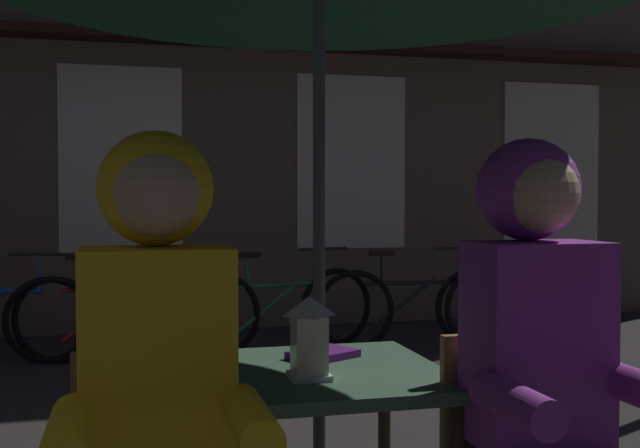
{
  "coord_description": "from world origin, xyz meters",
  "views": [
    {
      "loc": [
        -0.54,
        -2.18,
        1.24
      ],
      "look_at": [
        0.0,
        -0.01,
        1.17
      ],
      "focal_mm": 43.1,
      "sensor_mm": 36.0,
      "label": 1
    }
  ],
  "objects_px": {
    "cafe_table": "(319,403)",
    "person_left_hooded": "(158,374)",
    "bicycle_third": "(118,314)",
    "bicycle_furthest": "(530,302)",
    "bicycle_fifth": "(414,307)",
    "bicycle_fourth": "(280,309)",
    "person_right_hooded": "(542,353)",
    "book": "(323,354)",
    "lantern": "(309,335)"
  },
  "relations": [
    {
      "from": "cafe_table",
      "to": "person_left_hooded",
      "type": "distance_m",
      "value": 0.67
    },
    {
      "from": "bicycle_third",
      "to": "bicycle_furthest",
      "type": "relative_size",
      "value": 1.0
    },
    {
      "from": "cafe_table",
      "to": "person_left_hooded",
      "type": "relative_size",
      "value": 0.53
    },
    {
      "from": "person_left_hooded",
      "to": "bicycle_fifth",
      "type": "height_order",
      "value": "person_left_hooded"
    },
    {
      "from": "person_left_hooded",
      "to": "bicycle_fourth",
      "type": "xyz_separation_m",
      "value": [
        1.13,
        4.3,
        -0.5
      ]
    },
    {
      "from": "cafe_table",
      "to": "person_right_hooded",
      "type": "bearing_deg",
      "value": -41.57
    },
    {
      "from": "cafe_table",
      "to": "bicycle_fifth",
      "type": "relative_size",
      "value": 0.44
    },
    {
      "from": "book",
      "to": "bicycle_fifth",
      "type": "bearing_deg",
      "value": 36.42
    },
    {
      "from": "person_right_hooded",
      "to": "bicycle_furthest",
      "type": "height_order",
      "value": "person_right_hooded"
    },
    {
      "from": "person_left_hooded",
      "to": "book",
      "type": "bearing_deg",
      "value": 47.08
    },
    {
      "from": "person_left_hooded",
      "to": "book",
      "type": "distance_m",
      "value": 0.78
    },
    {
      "from": "person_right_hooded",
      "to": "book",
      "type": "bearing_deg",
      "value": 127.21
    },
    {
      "from": "lantern",
      "to": "cafe_table",
      "type": "bearing_deg",
      "value": 63.78
    },
    {
      "from": "cafe_table",
      "to": "lantern",
      "type": "relative_size",
      "value": 3.2
    },
    {
      "from": "person_left_hooded",
      "to": "bicycle_furthest",
      "type": "relative_size",
      "value": 0.84
    },
    {
      "from": "bicycle_furthest",
      "to": "bicycle_third",
      "type": "bearing_deg",
      "value": 177.61
    },
    {
      "from": "bicycle_fourth",
      "to": "book",
      "type": "height_order",
      "value": "bicycle_fourth"
    },
    {
      "from": "cafe_table",
      "to": "person_right_hooded",
      "type": "distance_m",
      "value": 0.67
    },
    {
      "from": "bicycle_third",
      "to": "bicycle_fifth",
      "type": "distance_m",
      "value": 2.38
    },
    {
      "from": "bicycle_fourth",
      "to": "book",
      "type": "xyz_separation_m",
      "value": [
        -0.6,
        -3.73,
        0.41
      ]
    },
    {
      "from": "bicycle_fourth",
      "to": "bicycle_furthest",
      "type": "height_order",
      "value": "same"
    },
    {
      "from": "bicycle_fifth",
      "to": "book",
      "type": "bearing_deg",
      "value": -115.22
    },
    {
      "from": "book",
      "to": "person_left_hooded",
      "type": "bearing_deg",
      "value": -161.28
    },
    {
      "from": "bicycle_furthest",
      "to": "cafe_table",
      "type": "bearing_deg",
      "value": -126.8
    },
    {
      "from": "bicycle_third",
      "to": "bicycle_fifth",
      "type": "height_order",
      "value": "same"
    },
    {
      "from": "person_right_hooded",
      "to": "bicycle_furthest",
      "type": "relative_size",
      "value": 0.84
    },
    {
      "from": "person_right_hooded",
      "to": "bicycle_fifth",
      "type": "xyz_separation_m",
      "value": [
        1.27,
        4.19,
        -0.5
      ]
    },
    {
      "from": "person_right_hooded",
      "to": "bicycle_third",
      "type": "bearing_deg",
      "value": 104.19
    },
    {
      "from": "person_right_hooded",
      "to": "bicycle_fifth",
      "type": "distance_m",
      "value": 4.4
    },
    {
      "from": "person_left_hooded",
      "to": "bicycle_furthest",
      "type": "height_order",
      "value": "person_left_hooded"
    },
    {
      "from": "lantern",
      "to": "bicycle_fourth",
      "type": "bearing_deg",
      "value": 80.01
    },
    {
      "from": "bicycle_third",
      "to": "bicycle_fourth",
      "type": "height_order",
      "value": "same"
    },
    {
      "from": "person_left_hooded",
      "to": "bicycle_fourth",
      "type": "relative_size",
      "value": 0.85
    },
    {
      "from": "person_right_hooded",
      "to": "bicycle_furthest",
      "type": "bearing_deg",
      "value": 60.83
    },
    {
      "from": "bicycle_furthest",
      "to": "bicycle_fifth",
      "type": "bearing_deg",
      "value": -179.18
    },
    {
      "from": "cafe_table",
      "to": "bicycle_fourth",
      "type": "bearing_deg",
      "value": 80.54
    },
    {
      "from": "lantern",
      "to": "bicycle_furthest",
      "type": "height_order",
      "value": "lantern"
    },
    {
      "from": "lantern",
      "to": "bicycle_fourth",
      "type": "height_order",
      "value": "lantern"
    },
    {
      "from": "cafe_table",
      "to": "person_left_hooded",
      "type": "bearing_deg",
      "value": -138.43
    },
    {
      "from": "book",
      "to": "bicycle_third",
      "type": "bearing_deg",
      "value": 71.65
    },
    {
      "from": "cafe_table",
      "to": "person_right_hooded",
      "type": "xyz_separation_m",
      "value": [
        0.48,
        -0.43,
        0.21
      ]
    },
    {
      "from": "person_left_hooded",
      "to": "bicycle_third",
      "type": "height_order",
      "value": "person_left_hooded"
    },
    {
      "from": "bicycle_third",
      "to": "bicycle_fourth",
      "type": "relative_size",
      "value": 1.02
    },
    {
      "from": "person_left_hooded",
      "to": "person_right_hooded",
      "type": "height_order",
      "value": "same"
    },
    {
      "from": "bicycle_third",
      "to": "bicycle_fifth",
      "type": "bearing_deg",
      "value": -3.84
    },
    {
      "from": "cafe_table",
      "to": "bicycle_fourth",
      "type": "distance_m",
      "value": 3.94
    },
    {
      "from": "person_right_hooded",
      "to": "bicycle_fourth",
      "type": "distance_m",
      "value": 4.33
    },
    {
      "from": "person_right_hooded",
      "to": "bicycle_third",
      "type": "distance_m",
      "value": 4.51
    },
    {
      "from": "bicycle_third",
      "to": "bicycle_furthest",
      "type": "distance_m",
      "value": 3.45
    },
    {
      "from": "cafe_table",
      "to": "bicycle_third",
      "type": "distance_m",
      "value": 3.98
    }
  ]
}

